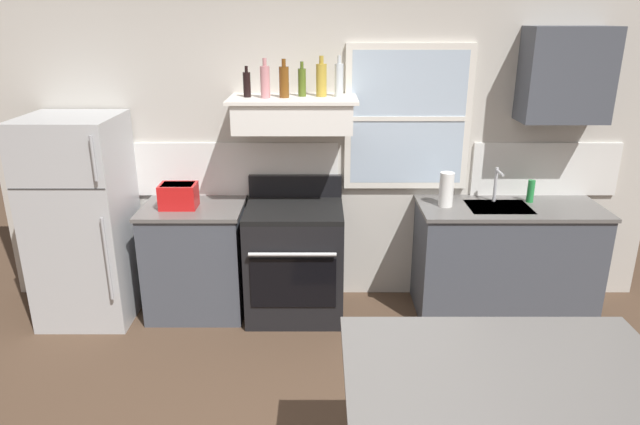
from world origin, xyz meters
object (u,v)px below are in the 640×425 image
bottle_balsamic_dark (247,84)px  bottle_rose_pink (265,81)px  bottle_olive_oil_square (302,82)px  dish_soap_bottle (531,191)px  toaster (179,195)px  refrigerator (83,220)px  paper_towel_roll (447,189)px  bottle_clear_tall (339,80)px  bottle_champagne_gold_foil (322,79)px  stove_range (295,260)px  bottle_amber_wine (284,81)px

bottle_balsamic_dark → bottle_rose_pink: bottle_rose_pink is taller
bottle_olive_oil_square → dish_soap_bottle: (1.81, -0.02, -0.85)m
toaster → refrigerator: bearing=-178.4°
toaster → paper_towel_roll: paper_towel_roll is taller
toaster → bottle_clear_tall: bottle_clear_tall is taller
refrigerator → bottle_balsamic_dark: 1.67m
bottle_rose_pink → bottle_champagne_gold_foil: (0.41, 0.09, 0.00)m
bottle_rose_pink → bottle_champagne_gold_foil: 0.42m
bottle_olive_oil_square → bottle_champagne_gold_foil: bottle_champagne_gold_foil is taller
bottle_champagne_gold_foil → paper_towel_roll: size_ratio=1.10×
stove_range → toaster: bearing=-179.9°
bottle_amber_wine → paper_towel_roll: (1.25, -0.05, -0.82)m
bottle_olive_oil_square → bottle_amber_wine: bearing=-151.6°
toaster → dish_soap_bottle: toaster is taller
bottle_balsamic_dark → bottle_clear_tall: bearing=1.8°
refrigerator → bottle_clear_tall: bottle_clear_tall is taller
toaster → bottle_champagne_gold_foil: 1.41m
toaster → paper_towel_roll: (2.08, 0.04, 0.04)m
refrigerator → stove_range: bearing=0.8°
toaster → bottle_balsamic_dark: 1.00m
bottle_amber_wine → dish_soap_bottle: (1.94, 0.05, -0.86)m
bottle_rose_pink → bottle_olive_oil_square: bearing=19.7°
bottle_balsamic_dark → bottle_olive_oil_square: bottle_olive_oil_square is taller
bottle_balsamic_dark → bottle_rose_pink: bearing=-20.0°
bottle_olive_oil_square → bottle_rose_pink: bearing=-160.3°
stove_range → paper_towel_roll: 1.32m
bottle_balsamic_dark → bottle_amber_wine: size_ratio=0.81×
bottle_champagne_gold_foil → paper_towel_roll: (0.97, -0.11, -0.82)m
bottle_olive_oil_square → paper_towel_roll: bottle_olive_oil_square is taller
stove_range → bottle_clear_tall: size_ratio=3.63×
bottle_amber_wine → bottle_clear_tall: bottle_clear_tall is taller
dish_soap_bottle → bottle_rose_pink: bearing=-177.8°
stove_range → bottle_rose_pink: bearing=164.0°
bottle_balsamic_dark → bottle_amber_wine: bearing=-5.3°
stove_range → bottle_clear_tall: (0.34, 0.13, 1.41)m
bottle_olive_oil_square → dish_soap_bottle: size_ratio=1.42×
bottle_champagne_gold_foil → paper_towel_roll: bottle_champagne_gold_foil is taller
refrigerator → toaster: refrigerator is taller
bottle_olive_oil_square → bottle_champagne_gold_foil: bearing=-1.5°
bottle_clear_tall → paper_towel_roll: bearing=-6.3°
bottle_balsamic_dark → bottle_rose_pink: 0.15m
toaster → paper_towel_roll: 2.08m
stove_range → bottle_balsamic_dark: (-0.34, 0.11, 1.38)m
stove_range → dish_soap_bottle: bearing=4.2°
stove_range → bottle_olive_oil_square: size_ratio=4.27×
bottle_olive_oil_square → toaster: bearing=-170.8°
paper_towel_roll → bottle_olive_oil_square: bearing=174.1°
bottle_amber_wine → bottle_champagne_gold_foil: (0.28, 0.07, 0.01)m
bottle_amber_wine → bottle_clear_tall: bearing=6.6°
bottle_rose_pink → bottle_champagne_gold_foil: bottle_champagne_gold_foil is taller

